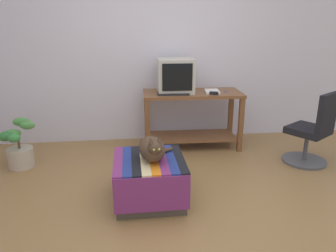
# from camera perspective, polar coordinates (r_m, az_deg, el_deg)

# --- Properties ---
(ground_plane) EXTENTS (14.00, 14.00, 0.00)m
(ground_plane) POSITION_cam_1_polar(r_m,az_deg,el_deg) (3.02, 2.08, -15.03)
(ground_plane) COLOR olive
(back_wall) EXTENTS (8.00, 0.10, 2.60)m
(back_wall) POSITION_cam_1_polar(r_m,az_deg,el_deg) (4.58, -1.88, 13.64)
(back_wall) COLOR silver
(back_wall) RESTS_ON ground_plane
(desk) EXTENTS (1.31, 0.60, 0.76)m
(desk) POSITION_cam_1_polar(r_m,az_deg,el_deg) (4.33, 4.29, 2.80)
(desk) COLOR brown
(desk) RESTS_ON ground_plane
(tv_monitor) EXTENTS (0.47, 0.46, 0.44)m
(tv_monitor) POSITION_cam_1_polar(r_m,az_deg,el_deg) (4.24, 1.32, 8.91)
(tv_monitor) COLOR #BCB7A8
(tv_monitor) RESTS_ON desk
(keyboard) EXTENTS (0.41, 0.17, 0.02)m
(keyboard) POSITION_cam_1_polar(r_m,az_deg,el_deg) (4.11, 0.95, 5.78)
(keyboard) COLOR black
(keyboard) RESTS_ON desk
(book) EXTENTS (0.21, 0.27, 0.03)m
(book) POSITION_cam_1_polar(r_m,az_deg,el_deg) (4.28, 7.84, 6.11)
(book) COLOR white
(book) RESTS_ON desk
(ottoman_with_blanket) EXTENTS (0.66, 0.70, 0.43)m
(ottoman_with_blanket) POSITION_cam_1_polar(r_m,az_deg,el_deg) (3.10, -3.31, -9.48)
(ottoman_with_blanket) COLOR #4C4238
(ottoman_with_blanket) RESTS_ON ground_plane
(cat) EXTENTS (0.36, 0.42, 0.28)m
(cat) POSITION_cam_1_polar(r_m,az_deg,el_deg) (2.94, -2.78, -4.05)
(cat) COLOR #473323
(cat) RESTS_ON ottoman_with_blanket
(potted_plant) EXTENTS (0.40, 0.40, 0.57)m
(potted_plant) POSITION_cam_1_polar(r_m,az_deg,el_deg) (4.16, -24.97, -3.62)
(potted_plant) COLOR #B7A893
(potted_plant) RESTS_ON ground_plane
(office_chair) EXTENTS (0.58, 0.58, 0.89)m
(office_chair) POSITION_cam_1_polar(r_m,az_deg,el_deg) (4.18, 24.29, -1.20)
(office_chair) COLOR #4C4C51
(office_chair) RESTS_ON ground_plane
(stapler) EXTENTS (0.12, 0.08, 0.04)m
(stapler) POSITION_cam_1_polar(r_m,az_deg,el_deg) (4.14, 8.15, 5.80)
(stapler) COLOR black
(stapler) RESTS_ON desk
(pen) EXTENTS (0.01, 0.14, 0.01)m
(pen) POSITION_cam_1_polar(r_m,az_deg,el_deg) (4.36, 10.19, 6.08)
(pen) COLOR #2351B2
(pen) RESTS_ON desk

